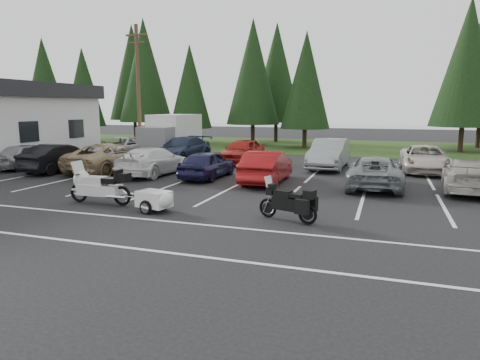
% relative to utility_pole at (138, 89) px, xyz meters
% --- Properties ---
extents(ground, '(120.00, 120.00, 0.00)m').
position_rel_utility_pole_xyz_m(ground, '(10.00, -12.00, -4.70)').
color(ground, black).
rests_on(ground, ground).
extents(grass_strip, '(80.00, 16.00, 0.01)m').
position_rel_utility_pole_xyz_m(grass_strip, '(10.00, 12.00, -4.69)').
color(grass_strip, '#1E3912').
rests_on(grass_strip, ground).
extents(lake_water, '(70.00, 50.00, 0.02)m').
position_rel_utility_pole_xyz_m(lake_water, '(14.00, 43.00, -4.70)').
color(lake_water, gray).
rests_on(lake_water, ground).
extents(utility_pole, '(1.60, 0.26, 9.00)m').
position_rel_utility_pole_xyz_m(utility_pole, '(0.00, 0.00, 0.00)').
color(utility_pole, '#473321').
rests_on(utility_pole, ground).
extents(box_truck, '(2.40, 5.60, 2.90)m').
position_rel_utility_pole_xyz_m(box_truck, '(2.00, 0.50, -3.25)').
color(box_truck, silver).
rests_on(box_truck, ground).
extents(stall_markings, '(32.00, 16.00, 0.01)m').
position_rel_utility_pole_xyz_m(stall_markings, '(10.00, -10.00, -4.69)').
color(stall_markings, silver).
rests_on(stall_markings, ground).
extents(conifer_0, '(4.58, 4.58, 10.66)m').
position_rel_utility_pole_xyz_m(conifer_0, '(-18.00, 10.50, 1.53)').
color(conifer_0, '#332316').
rests_on(conifer_0, ground).
extents(conifer_1, '(3.96, 3.96, 9.22)m').
position_rel_utility_pole_xyz_m(conifer_1, '(-12.00, 9.20, 0.69)').
color(conifer_1, '#332316').
rests_on(conifer_1, ground).
extents(conifer_2, '(5.10, 5.10, 11.89)m').
position_rel_utility_pole_xyz_m(conifer_2, '(-6.00, 10.80, 2.25)').
color(conifer_2, '#332316').
rests_on(conifer_2, ground).
extents(conifer_3, '(3.87, 3.87, 9.02)m').
position_rel_utility_pole_xyz_m(conifer_3, '(-0.50, 9.40, 0.57)').
color(conifer_3, '#332316').
rests_on(conifer_3, ground).
extents(conifer_4, '(4.80, 4.80, 11.17)m').
position_rel_utility_pole_xyz_m(conifer_4, '(5.00, 10.90, 1.83)').
color(conifer_4, '#332316').
rests_on(conifer_4, ground).
extents(conifer_5, '(4.14, 4.14, 9.63)m').
position_rel_utility_pole_xyz_m(conifer_5, '(10.00, 9.60, 0.93)').
color(conifer_5, '#332316').
rests_on(conifer_5, ground).
extents(conifer_6, '(4.93, 4.93, 11.48)m').
position_rel_utility_pole_xyz_m(conifer_6, '(22.00, 10.10, 2.01)').
color(conifer_6, '#332316').
rests_on(conifer_6, ground).
extents(conifer_back_a, '(5.28, 5.28, 12.30)m').
position_rel_utility_pole_xyz_m(conifer_back_a, '(-10.00, 15.00, 2.49)').
color(conifer_back_a, '#332316').
rests_on(conifer_back_a, ground).
extents(conifer_back_b, '(4.97, 4.97, 11.58)m').
position_rel_utility_pole_xyz_m(conifer_back_b, '(6.00, 15.50, 2.07)').
color(conifer_back_b, '#332316').
rests_on(conifer_back_b, ground).
extents(car_near_0, '(2.03, 4.32, 1.43)m').
position_rel_utility_pole_xyz_m(car_near_0, '(-2.26, -7.75, -3.98)').
color(car_near_0, '#A0A1A5').
rests_on(car_near_0, ground).
extents(car_near_1, '(1.75, 4.55, 1.48)m').
position_rel_utility_pole_xyz_m(car_near_1, '(0.22, -8.26, -3.96)').
color(car_near_1, black).
rests_on(car_near_1, ground).
extents(car_near_2, '(2.94, 5.67, 1.53)m').
position_rel_utility_pole_xyz_m(car_near_2, '(2.95, -7.47, -3.93)').
color(car_near_2, '#977D57').
rests_on(car_near_2, ground).
extents(car_near_3, '(2.16, 4.93, 1.41)m').
position_rel_utility_pole_xyz_m(car_near_3, '(5.53, -7.64, -3.99)').
color(car_near_3, white).
rests_on(car_near_3, ground).
extents(car_near_4, '(1.65, 3.99, 1.35)m').
position_rel_utility_pole_xyz_m(car_near_4, '(8.50, -7.71, -4.02)').
color(car_near_4, '#17173B').
rests_on(car_near_4, ground).
extents(car_near_5, '(1.68, 4.48, 1.46)m').
position_rel_utility_pole_xyz_m(car_near_5, '(11.56, -8.01, -3.97)').
color(car_near_5, maroon).
rests_on(car_near_5, ground).
extents(car_near_6, '(2.37, 4.86, 1.33)m').
position_rel_utility_pole_xyz_m(car_near_6, '(16.21, -7.68, -4.03)').
color(car_near_6, slate).
rests_on(car_near_6, ground).
extents(car_near_7, '(2.27, 4.77, 1.34)m').
position_rel_utility_pole_xyz_m(car_near_7, '(19.81, -7.43, -4.03)').
color(car_near_7, '#A39E95').
rests_on(car_near_7, ground).
extents(car_far_0, '(2.75, 5.41, 1.47)m').
position_rel_utility_pole_xyz_m(car_far_0, '(-0.02, -2.25, -3.96)').
color(car_far_0, silver).
rests_on(car_far_0, ground).
extents(car_far_1, '(2.52, 5.33, 1.50)m').
position_rel_utility_pole_xyz_m(car_far_1, '(4.19, -1.81, -3.95)').
color(car_far_1, '#18233D').
rests_on(car_far_1, ground).
extents(car_far_2, '(2.06, 4.55, 1.51)m').
position_rel_utility_pole_xyz_m(car_far_2, '(8.28, -1.85, -3.94)').
color(car_far_2, maroon).
rests_on(car_far_2, ground).
extents(car_far_3, '(1.93, 5.07, 1.65)m').
position_rel_utility_pole_xyz_m(car_far_3, '(13.62, -2.37, -3.87)').
color(car_far_3, gray).
rests_on(car_far_3, ground).
extents(car_far_4, '(2.46, 5.11, 1.40)m').
position_rel_utility_pole_xyz_m(car_far_4, '(18.58, -2.08, -4.00)').
color(car_far_4, beige).
rests_on(car_far_4, ground).
extents(touring_motorcycle, '(2.75, 0.89, 1.52)m').
position_rel_utility_pole_xyz_m(touring_motorcycle, '(7.16, -14.14, -3.94)').
color(touring_motorcycle, silver).
rests_on(touring_motorcycle, ground).
extents(cargo_trailer, '(1.66, 1.16, 0.70)m').
position_rel_utility_pole_xyz_m(cargo_trailer, '(9.55, -14.54, -4.35)').
color(cargo_trailer, white).
rests_on(cargo_trailer, ground).
extents(adventure_motorcycle, '(2.31, 1.39, 1.33)m').
position_rel_utility_pole_xyz_m(adventure_motorcycle, '(13.92, -14.26, -4.03)').
color(adventure_motorcycle, black).
rests_on(adventure_motorcycle, ground).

